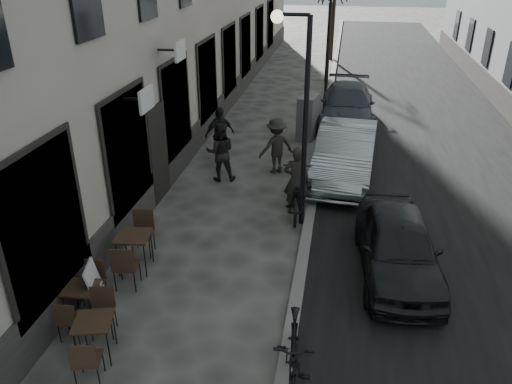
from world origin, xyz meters
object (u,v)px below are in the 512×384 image
(bistro_set_a, at_px, (95,335))
(pedestrian_mid, at_px, (276,146))
(streetlamp_far, at_px, (325,27))
(bistro_set_b, at_px, (83,299))
(bistro_set_c, at_px, (135,248))
(streetlamp_near, at_px, (299,100))
(car_far, at_px, (347,105))
(sign_board, at_px, (98,293))
(moped, at_px, (293,356))
(car_mid, at_px, (345,153))
(pedestrian_far, at_px, (220,134))
(car_near, at_px, (398,245))
(utility_cabinet, at_px, (308,117))
(bicycle, at_px, (296,193))
(pedestrian_near, at_px, (220,152))

(bistro_set_a, bearing_deg, pedestrian_mid, 63.06)
(streetlamp_far, height_order, pedestrian_mid, streetlamp_far)
(bistro_set_b, height_order, bistro_set_c, bistro_set_c)
(streetlamp_near, bearing_deg, car_far, 82.06)
(sign_board, bearing_deg, car_far, 56.02)
(pedestrian_mid, distance_m, car_far, 5.73)
(streetlamp_far, xyz_separation_m, moped, (0.52, -17.24, -2.55))
(car_mid, bearing_deg, moped, -90.21)
(pedestrian_far, relative_size, car_near, 0.46)
(streetlamp_far, height_order, bistro_set_a, streetlamp_far)
(sign_board, distance_m, car_far, 13.24)
(utility_cabinet, bearing_deg, streetlamp_far, 99.03)
(bistro_set_b, bearing_deg, car_mid, 53.00)
(streetlamp_near, distance_m, car_far, 8.82)
(utility_cabinet, xyz_separation_m, pedestrian_mid, (-0.70, -3.29, 0.08))
(streetlamp_far, xyz_separation_m, car_near, (2.34, -13.78, -2.50))
(sign_board, bearing_deg, bicycle, 40.34)
(bistro_set_b, height_order, bicycle, bicycle)
(moped, bearing_deg, car_near, 57.73)
(bistro_set_b, distance_m, car_mid, 8.70)
(streetlamp_far, bearing_deg, moped, -88.27)
(moped, bearing_deg, bistro_set_a, 174.11)
(streetlamp_near, relative_size, utility_cabinet, 3.26)
(bistro_set_c, bearing_deg, streetlamp_far, 71.06)
(utility_cabinet, relative_size, car_mid, 0.33)
(streetlamp_near, bearing_deg, utility_cabinet, 91.84)
(streetlamp_far, bearing_deg, pedestrian_near, -104.02)
(streetlamp_far, height_order, bistro_set_c, streetlamp_far)
(pedestrian_far, distance_m, car_mid, 4.04)
(streetlamp_far, xyz_separation_m, bistro_set_a, (-2.80, -17.17, -2.70))
(bistro_set_a, distance_m, car_far, 14.14)
(streetlamp_near, distance_m, pedestrian_far, 5.16)
(bicycle, bearing_deg, pedestrian_mid, -75.12)
(streetlamp_far, relative_size, pedestrian_far, 2.84)
(utility_cabinet, bearing_deg, bistro_set_a, -91.60)
(streetlamp_far, distance_m, utility_cabinet, 6.14)
(bistro_set_a, relative_size, car_far, 0.31)
(bistro_set_a, bearing_deg, pedestrian_far, 76.15)
(sign_board, bearing_deg, pedestrian_near, 68.03)
(sign_board, bearing_deg, car_mid, 43.58)
(car_far, bearing_deg, pedestrian_mid, -111.00)
(streetlamp_near, height_order, car_near, streetlamp_near)
(streetlamp_near, xyz_separation_m, bistro_set_a, (-2.80, -5.17, -2.70))
(sign_board, height_order, pedestrian_near, pedestrian_near)
(car_mid, bearing_deg, pedestrian_mid, -176.30)
(bistro_set_c, height_order, bicycle, bicycle)
(car_near, bearing_deg, moped, -121.68)
(bistro_set_a, height_order, car_near, car_near)
(bistro_set_b, xyz_separation_m, car_far, (4.65, 12.71, 0.29))
(pedestrian_near, bearing_deg, pedestrian_far, -89.04)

